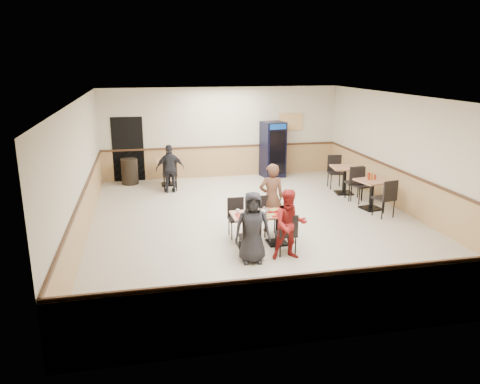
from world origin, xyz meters
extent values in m
plane|color=beige|center=(0.00, 0.00, 0.00)|extent=(10.00, 10.00, 0.00)
plane|color=silver|center=(0.00, 0.00, 3.00)|extent=(10.00, 10.00, 0.00)
plane|color=beige|center=(0.00, 5.00, 1.50)|extent=(8.00, 0.00, 8.00)
plane|color=beige|center=(0.00, -5.00, 1.50)|extent=(8.00, 0.00, 8.00)
plane|color=beige|center=(-4.00, 0.00, 1.50)|extent=(0.00, 10.00, 10.00)
plane|color=beige|center=(4.00, 0.00, 1.50)|extent=(0.00, 10.00, 10.00)
cube|color=tan|center=(0.00, 4.99, 0.50)|extent=(7.98, 0.03, 1.00)
cube|color=tan|center=(3.98, 0.00, 0.50)|extent=(0.03, 9.98, 1.00)
cube|color=#472B19|center=(0.00, 4.97, 1.03)|extent=(7.98, 0.04, 0.06)
cube|color=black|center=(-3.10, 4.98, 1.05)|extent=(1.00, 0.02, 2.10)
cube|color=orange|center=(2.40, 4.96, 1.80)|extent=(0.85, 0.02, 0.60)
cube|color=black|center=(-0.56, -1.34, 0.02)|extent=(0.43, 0.43, 0.04)
cylinder|color=black|center=(-0.56, -1.34, 0.36)|extent=(0.09, 0.09, 0.64)
cube|color=tan|center=(-0.56, -1.34, 0.69)|extent=(0.67, 0.67, 0.04)
cube|color=black|center=(0.10, -1.33, 0.02)|extent=(0.43, 0.43, 0.04)
cylinder|color=black|center=(0.10, -1.33, 0.36)|extent=(0.09, 0.09, 0.64)
cube|color=tan|center=(0.10, -1.33, 0.69)|extent=(0.67, 0.67, 0.04)
imported|color=black|center=(-0.65, -2.15, 0.71)|extent=(0.74, 0.53, 1.42)
imported|color=maroon|center=(0.11, -2.14, 0.71)|extent=(0.71, 0.57, 1.42)
imported|color=brown|center=(0.18, -0.53, 0.80)|extent=(0.59, 0.40, 1.60)
imported|color=black|center=(-1.87, 3.30, 0.72)|extent=(0.86, 0.39, 1.45)
cube|color=#AF0E0B|center=(-0.61, -1.46, 0.72)|extent=(0.43, 0.32, 0.02)
cube|color=#AF0E0B|center=(0.10, -1.48, 0.72)|extent=(0.43, 0.32, 0.02)
cube|color=#AF0E0B|center=(0.05, -1.22, 0.72)|extent=(0.43, 0.32, 0.02)
cylinder|color=white|center=(0.20, -1.43, 0.71)|extent=(0.22, 0.22, 0.01)
cube|color=#BA8C48|center=(0.20, -1.43, 0.73)|extent=(0.29, 0.25, 0.02)
cylinder|color=white|center=(-0.32, -1.51, 0.71)|extent=(0.22, 0.22, 0.01)
cube|color=#BA8C48|center=(-0.32, -1.51, 0.73)|extent=(0.28, 0.22, 0.02)
cylinder|color=white|center=(-0.13, -1.53, 0.71)|extent=(0.22, 0.22, 0.01)
cube|color=#BA8C48|center=(-0.13, -1.53, 0.73)|extent=(0.26, 0.18, 0.02)
cylinder|color=white|center=(0.05, -1.19, 0.71)|extent=(0.22, 0.22, 0.01)
cube|color=#BA8C48|center=(0.05, -1.19, 0.73)|extent=(0.29, 0.27, 0.02)
cylinder|color=white|center=(-0.66, -1.46, 0.71)|extent=(0.22, 0.22, 0.01)
cube|color=#BA8C48|center=(-0.66, -1.46, 0.73)|extent=(0.29, 0.24, 0.02)
cylinder|color=silver|center=(-0.70, -1.58, 0.76)|extent=(0.08, 0.08, 0.09)
cylinder|color=silver|center=(-0.47, -1.29, 0.76)|extent=(0.08, 0.08, 0.09)
cylinder|color=silver|center=(-0.75, -1.25, 0.76)|extent=(0.08, 0.08, 0.09)
cylinder|color=silver|center=(-0.51, -1.61, 0.76)|extent=(0.08, 0.08, 0.09)
cylinder|color=silver|center=(-0.56, -1.68, 0.76)|extent=(0.08, 0.08, 0.09)
cylinder|color=#B4B9C9|center=(-0.12, -1.34, 0.77)|extent=(0.07, 0.07, 0.12)
cylinder|color=#B4B9C9|center=(-0.18, -1.29, 0.77)|extent=(0.07, 0.07, 0.12)
ellipsoid|color=silver|center=(-0.21, -1.36, 0.76)|extent=(0.14, 0.14, 0.10)
cube|color=black|center=(3.24, 0.50, 0.02)|extent=(0.57, 0.57, 0.04)
cylinder|color=black|center=(3.24, 0.50, 0.40)|extent=(0.10, 0.10, 0.72)
cube|color=tan|center=(3.24, 0.50, 0.78)|extent=(0.88, 0.88, 0.04)
cube|color=black|center=(3.17, 2.07, 0.02)|extent=(0.55, 0.55, 0.04)
cylinder|color=black|center=(3.17, 2.07, 0.41)|extent=(0.10, 0.10, 0.74)
cube|color=tan|center=(3.17, 2.07, 0.79)|extent=(0.86, 0.86, 0.04)
cylinder|color=#A5280B|center=(3.14, 0.55, 0.90)|extent=(0.06, 0.06, 0.20)
cylinder|color=#D1621B|center=(3.23, 0.55, 0.88)|extent=(0.06, 0.06, 0.17)
cylinder|color=#A5280B|center=(3.32, 0.55, 0.87)|extent=(0.05, 0.05, 0.14)
cube|color=black|center=(-1.87, 4.20, 0.02)|extent=(0.48, 0.48, 0.04)
cylinder|color=black|center=(-1.87, 4.20, 0.40)|extent=(0.10, 0.10, 0.72)
cube|color=tan|center=(-1.87, 4.20, 0.77)|extent=(0.75, 0.75, 0.04)
cube|color=black|center=(1.67, 4.60, 0.93)|extent=(0.82, 0.80, 1.87)
cube|color=black|center=(1.73, 4.25, 0.88)|extent=(0.56, 0.12, 1.47)
cube|color=#0D3A95|center=(1.74, 4.24, 1.75)|extent=(0.58, 0.12, 0.18)
cylinder|color=black|center=(-3.08, 4.55, 0.41)|extent=(0.52, 0.52, 0.83)
camera|label=1|loc=(-2.65, -10.42, 3.81)|focal=35.00mm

